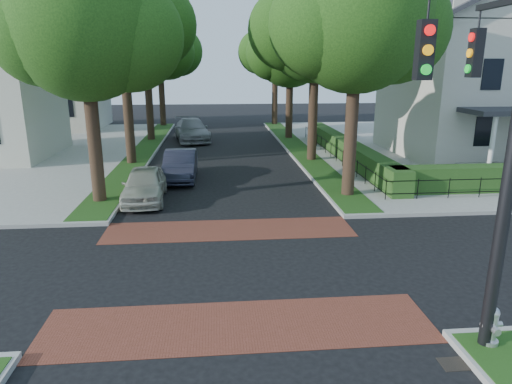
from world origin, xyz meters
TOP-DOWN VIEW (x-y plane):
  - ground at (0.00, 0.00)m, footprint 120.00×120.00m
  - sidewalk_ne at (19.50, 19.00)m, footprint 30.00×30.00m
  - crosswalk_far at (0.00, 3.20)m, footprint 9.00×2.20m
  - crosswalk_near at (0.00, -3.20)m, footprint 9.00×2.20m
  - storm_drain at (4.30, -5.00)m, footprint 0.65×0.45m
  - grass_strip_ne at (5.40, 19.10)m, footprint 1.60×29.80m
  - grass_strip_nw at (-5.40, 19.10)m, footprint 1.60×29.80m
  - tree_right_near at (5.60, 7.24)m, footprint 7.75×6.67m
  - tree_right_mid at (5.61, 15.25)m, footprint 8.25×7.09m
  - tree_right_far at (5.60, 24.22)m, footprint 7.25×6.23m
  - tree_right_back at (5.60, 33.23)m, footprint 7.50×6.45m
  - tree_left_near at (-5.40, 7.23)m, footprint 7.50×6.45m
  - tree_left_mid at (-5.39, 15.24)m, footprint 8.00×6.88m
  - tree_left_far at (-5.40, 24.22)m, footprint 7.00×6.02m
  - tree_left_back at (-5.40, 33.24)m, footprint 7.75×6.66m
  - hedge_main_road at (7.70, 15.00)m, footprint 1.00×18.00m
  - fence_main_road at (6.90, 15.00)m, footprint 0.06×18.00m
  - house_victorian at (17.51, 15.92)m, footprint 13.00×13.05m
  - house_left_far at (-15.49, 31.99)m, footprint 10.00×9.00m
  - traffic_signal at (4.89, -4.41)m, footprint 2.17×2.00m
  - parked_car_front at (-3.60, 7.25)m, footprint 1.95×4.45m
  - parked_car_middle at (-2.30, 11.11)m, footprint 1.62×4.61m
  - parked_car_rear at (-2.30, 24.02)m, footprint 3.37×6.23m
  - fire_hydrant at (5.20, -4.61)m, footprint 0.47×0.49m

SIDE VIEW (x-z plane):
  - ground at x=0.00m, z-range 0.00..0.00m
  - crosswalk_far at x=0.00m, z-range 0.00..0.01m
  - crosswalk_near at x=0.00m, z-range 0.00..0.01m
  - storm_drain at x=4.30m, z-range 0.00..0.01m
  - sidewalk_ne at x=19.50m, z-range 0.00..0.15m
  - grass_strip_ne at x=5.40m, z-range 0.15..0.17m
  - grass_strip_nw at x=-5.40m, z-range 0.15..0.17m
  - fire_hydrant at x=5.20m, z-range 0.13..1.02m
  - fence_main_road at x=6.90m, z-range 0.15..1.05m
  - parked_car_front at x=-3.60m, z-range 0.00..1.49m
  - hedge_main_road at x=7.70m, z-range 0.15..1.35m
  - parked_car_middle at x=-2.30m, z-range 0.00..1.52m
  - parked_car_rear at x=-2.30m, z-range 0.00..1.72m
  - traffic_signal at x=4.89m, z-range 0.71..8.71m
  - house_left_far at x=-15.49m, z-range -0.03..10.11m
  - house_victorian at x=17.51m, z-range -0.22..12.26m
  - tree_right_far at x=5.60m, z-range 2.04..11.78m
  - tree_left_far at x=-5.40m, z-range 2.19..12.05m
  - tree_right_back at x=5.60m, z-range 2.17..12.37m
  - tree_left_near at x=-5.40m, z-range 2.17..12.37m
  - tree_left_back at x=-5.40m, z-range 2.19..12.63m
  - tree_right_near at x=5.60m, z-range 2.30..12.96m
  - tree_right_mid at x=5.61m, z-range 2.38..13.60m
  - tree_left_mid at x=-5.39m, z-range 2.60..14.08m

